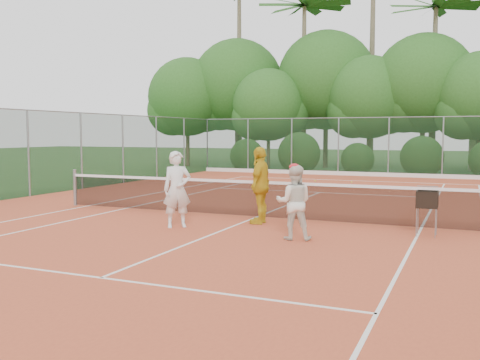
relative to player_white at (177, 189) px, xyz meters
name	(u,v)px	position (x,y,z in m)	size (l,w,h in m)	color
ground	(256,218)	(1.15, 2.09, -0.91)	(120.00, 120.00, 0.00)	#204117
clay_court	(256,218)	(1.15, 2.09, -0.90)	(18.00, 36.00, 0.02)	#C04E2C
tennis_net	(256,198)	(1.15, 2.09, -0.38)	(11.97, 0.10, 1.10)	gray
player_white	(177,189)	(0.00, 0.00, 0.00)	(0.65, 0.43, 1.78)	silver
player_center_grp	(294,202)	(2.94, -0.31, -0.11)	(0.88, 0.76, 1.58)	silver
player_yellow	(260,185)	(1.59, 1.27, 0.04)	(1.10, 0.46, 1.87)	gold
ball_hopper	(427,200)	(5.44, 1.17, -0.12)	(0.42, 0.42, 0.97)	gray
stray_ball_a	(352,182)	(1.44, 12.95, -0.86)	(0.07, 0.07, 0.07)	#C9D531
stray_ball_b	(315,181)	(-0.21, 12.88, -0.86)	(0.07, 0.07, 0.07)	#AFC62E
stray_ball_c	(391,188)	(3.41, 10.97, -0.86)	(0.07, 0.07, 0.07)	#AFD030
court_markings	(256,217)	(1.15, 2.09, -0.89)	(11.03, 23.83, 0.01)	white
fence_back	(363,147)	(1.15, 17.09, 0.61)	(18.07, 0.07, 3.00)	#19381E
tropical_treeline	(405,84)	(2.58, 22.31, 4.20)	(32.10, 8.49, 15.03)	brown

